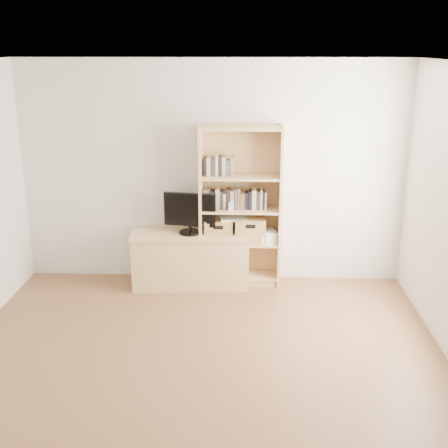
# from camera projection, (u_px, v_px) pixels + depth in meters

# --- Properties ---
(floor) EXTENTS (4.50, 5.00, 0.01)m
(floor) POSITION_uv_depth(u_px,v_px,m) (195.00, 396.00, 4.57)
(floor) COLOR brown
(floor) RESTS_ON ground
(back_wall) EXTENTS (4.50, 0.02, 2.60)m
(back_wall) POSITION_uv_depth(u_px,v_px,m) (212.00, 173.00, 6.55)
(back_wall) COLOR beige
(back_wall) RESTS_ON floor
(ceiling) EXTENTS (4.50, 5.00, 0.01)m
(ceiling) POSITION_uv_depth(u_px,v_px,m) (188.00, 65.00, 3.77)
(ceiling) COLOR white
(ceiling) RESTS_ON back_wall
(tv_stand) EXTENTS (1.37, 0.59, 0.62)m
(tv_stand) POSITION_uv_depth(u_px,v_px,m) (191.00, 260.00, 6.62)
(tv_stand) COLOR tan
(tv_stand) RESTS_ON floor
(bookshelf) EXTENTS (0.94, 0.34, 1.88)m
(bookshelf) POSITION_uv_depth(u_px,v_px,m) (240.00, 207.00, 6.49)
(bookshelf) COLOR tan
(bookshelf) RESTS_ON floor
(television) EXTENTS (0.61, 0.14, 0.48)m
(television) POSITION_uv_depth(u_px,v_px,m) (190.00, 213.00, 6.45)
(television) COLOR black
(television) RESTS_ON tv_stand
(books_row_mid) EXTENTS (0.79, 0.18, 0.21)m
(books_row_mid) POSITION_uv_depth(u_px,v_px,m) (240.00, 199.00, 6.48)
(books_row_mid) COLOR #8F754E
(books_row_mid) RESTS_ON bookshelf
(books_row_upper) EXTENTS (0.36, 0.14, 0.19)m
(books_row_upper) POSITION_uv_depth(u_px,v_px,m) (222.00, 167.00, 6.37)
(books_row_upper) COLOR #8F754E
(books_row_upper) RESTS_ON bookshelf
(baby_monitor) EXTENTS (0.06, 0.04, 0.10)m
(baby_monitor) POSITION_uv_depth(u_px,v_px,m) (231.00, 207.00, 6.38)
(baby_monitor) COLOR white
(baby_monitor) RESTS_ON bookshelf
(basket_left) EXTENTS (0.33, 0.28, 0.27)m
(basket_left) POSITION_uv_depth(u_px,v_px,m) (219.00, 230.00, 6.58)
(basket_left) COLOR #9B7E46
(basket_left) RESTS_ON bookshelf
(basket_right) EXTENTS (0.36, 0.30, 0.29)m
(basket_right) POSITION_uv_depth(u_px,v_px,m) (250.00, 230.00, 6.56)
(basket_right) COLOR #9B7E46
(basket_right) RESTS_ON bookshelf
(laptop) EXTENTS (0.34, 0.26, 0.02)m
(laptop) POSITION_uv_depth(u_px,v_px,m) (233.00, 218.00, 6.52)
(laptop) COLOR silver
(laptop) RESTS_ON basket_left
(magazine_stack) EXTENTS (0.22, 0.28, 0.12)m
(magazine_stack) POSITION_uv_depth(u_px,v_px,m) (268.00, 237.00, 6.58)
(magazine_stack) COLOR beige
(magazine_stack) RESTS_ON bookshelf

